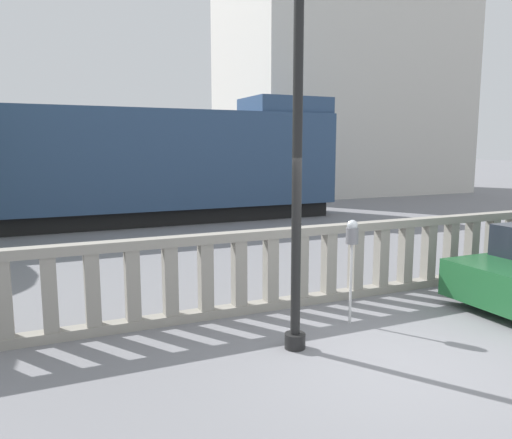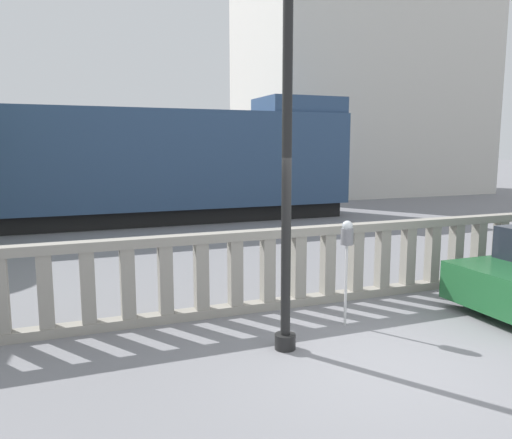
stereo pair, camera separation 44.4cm
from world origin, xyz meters
name	(u,v)px [view 2 (the right image)]	position (x,y,z in m)	size (l,w,h in m)	color
ground_plane	(389,365)	(0.00, 0.00, 0.00)	(160.00, 160.00, 0.00)	slate
balustrade	(298,267)	(0.00, 2.51, 0.66)	(13.07, 0.24, 1.32)	gray
lamppost	(287,106)	(-0.97, 0.92, 3.14)	(0.35, 0.35, 5.38)	black
parking_meter	(347,240)	(0.24, 1.40, 1.28)	(0.19, 0.19, 1.58)	silver
train_near	(71,166)	(-3.28, 12.65, 2.02)	(19.79, 2.63, 4.45)	black
building_block	(361,64)	(12.73, 20.49, 7.32)	(13.05, 8.20, 14.63)	beige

